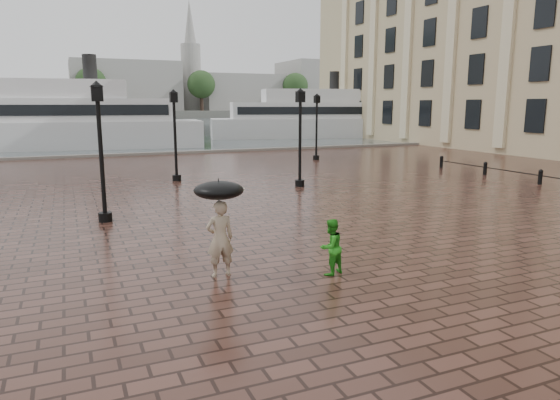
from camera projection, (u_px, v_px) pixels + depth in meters
name	position (u px, v px, depth m)	size (l,w,h in m)	color
ground	(466.00, 302.00, 9.78)	(300.00, 300.00, 0.00)	#3A221A
harbour_water	(106.00, 125.00, 92.90)	(240.00, 240.00, 0.00)	#485358
quay_edge	(166.00, 154.00, 38.69)	(80.00, 0.60, 0.30)	slate
far_shore	(89.00, 114.00, 154.15)	(300.00, 60.00, 2.00)	#4C4C47
distant_skyline	(247.00, 87.00, 162.04)	(102.50, 22.00, 33.00)	gray
far_trees	(91.00, 83.00, 132.69)	(188.00, 8.00, 13.50)	#2D2119
street_lamps	(185.00, 135.00, 24.63)	(21.44, 14.44, 4.40)	black
adult_pedestrian	(220.00, 239.00, 11.11)	(0.63, 0.42, 1.74)	tan
child_pedestrian	(331.00, 247.00, 11.26)	(0.63, 0.49, 1.29)	#24941B
ferry_near	(58.00, 121.00, 43.29)	(25.08, 8.78, 8.05)	silver
ferry_far	(311.00, 118.00, 58.01)	(23.64, 10.68, 7.54)	silver
umbrella	(219.00, 190.00, 10.90)	(1.10, 1.10, 1.15)	black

